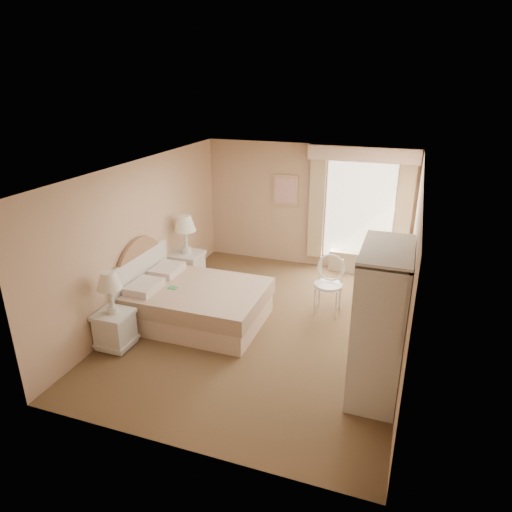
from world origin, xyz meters
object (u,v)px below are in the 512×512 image
at_px(bed, 193,301).
at_px(nightstand_near, 114,320).
at_px(round_table, 390,260).
at_px(cafe_chair, 329,279).
at_px(armoire, 379,334).
at_px(nightstand_far, 187,260).

relative_size(bed, nightstand_near, 1.78).
bearing_deg(bed, round_table, 41.18).
distance_m(cafe_chair, armoire, 2.14).
bearing_deg(nightstand_near, armoire, 3.99).
relative_size(nightstand_near, armoire, 0.61).
distance_m(nightstand_far, cafe_chair, 2.70).
height_order(nightstand_near, armoire, armoire).
distance_m(nightstand_near, round_table, 5.08).
xyz_separation_m(round_table, armoire, (0.06, -3.34, 0.32)).
relative_size(nightstand_near, round_table, 1.64).
distance_m(round_table, armoire, 3.36).
distance_m(nightstand_far, round_table, 3.83).
bearing_deg(armoire, round_table, 91.08).
bearing_deg(bed, cafe_chair, 28.43).
height_order(bed, armoire, armoire).
relative_size(bed, nightstand_far, 1.55).
bearing_deg(cafe_chair, round_table, 59.41).
distance_m(bed, nightstand_near, 1.30).
xyz_separation_m(nightstand_far, cafe_chair, (2.70, -0.12, 0.05)).
distance_m(bed, round_table, 3.82).
height_order(round_table, armoire, armoire).
bearing_deg(cafe_chair, armoire, -62.25).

